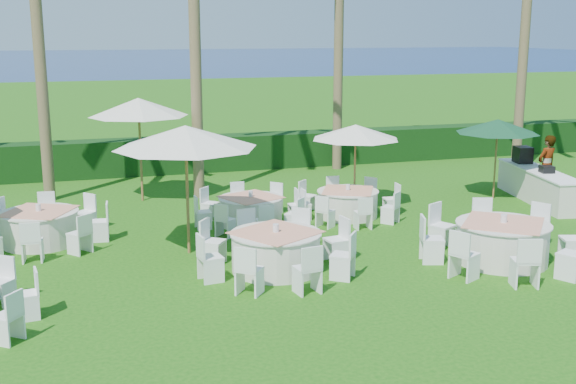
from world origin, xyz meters
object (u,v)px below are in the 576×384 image
at_px(banquet_table_f, 348,203).
at_px(staff_person, 547,166).
at_px(banquet_table_d, 40,227).
at_px(umbrella_green, 498,126).
at_px(banquet_table_c, 502,241).
at_px(umbrella_c, 139,107).
at_px(banquet_table_e, 251,210).
at_px(umbrella_d, 356,132).
at_px(buffet_table, 538,184).
at_px(umbrella_b, 186,137).
at_px(banquet_table_b, 276,250).

height_order(banquet_table_f, staff_person, staff_person).
relative_size(banquet_table_d, umbrella_green, 1.29).
bearing_deg(umbrella_green, banquet_table_c, -120.89).
xyz_separation_m(umbrella_c, staff_person, (11.40, -2.84, -1.78)).
relative_size(banquet_table_e, umbrella_d, 1.16).
distance_m(banquet_table_d, buffet_table, 13.47).
height_order(umbrella_c, buffet_table, umbrella_c).
bearing_deg(umbrella_c, banquet_table_c, -49.74).
height_order(umbrella_b, umbrella_c, umbrella_c).
bearing_deg(umbrella_d, banquet_table_c, -77.62).
bearing_deg(staff_person, umbrella_b, -2.24).
bearing_deg(banquet_table_c, umbrella_b, 157.72).
relative_size(banquet_table_b, staff_person, 1.81).
relative_size(umbrella_green, buffet_table, 0.59).
relative_size(banquet_table_b, umbrella_c, 1.11).
relative_size(banquet_table_c, banquet_table_d, 1.10).
relative_size(umbrella_d, staff_person, 1.34).
bearing_deg(banquet_table_b, banquet_table_e, 84.01).
relative_size(banquet_table_b, banquet_table_d, 1.06).
distance_m(banquet_table_e, staff_person, 9.09).
relative_size(umbrella_c, umbrella_green, 1.23).
bearing_deg(banquet_table_c, banquet_table_f, 110.97).
height_order(banquet_table_c, banquet_table_f, banquet_table_c).
height_order(banquet_table_e, umbrella_b, umbrella_b).
height_order(banquet_table_d, umbrella_c, umbrella_c).
relative_size(banquet_table_f, umbrella_b, 0.91).
xyz_separation_m(banquet_table_c, umbrella_b, (-6.20, 2.54, 2.11)).
height_order(banquet_table_b, buffet_table, buffet_table).
bearing_deg(banquet_table_c, banquet_table_d, 155.67).
distance_m(banquet_table_e, umbrella_d, 3.70).
distance_m(banquet_table_c, banquet_table_d, 10.25).
bearing_deg(umbrella_c, buffet_table, -17.21).
bearing_deg(banquet_table_e, banquet_table_d, -177.41).
bearing_deg(banquet_table_b, banquet_table_f, 50.55).
bearing_deg(umbrella_green, umbrella_c, 164.66).
distance_m(buffet_table, staff_person, 0.89).
bearing_deg(staff_person, buffet_table, 24.72).
height_order(banquet_table_f, buffet_table, buffet_table).
distance_m(banquet_table_b, umbrella_b, 3.12).
height_order(banquet_table_c, umbrella_c, umbrella_c).
xyz_separation_m(banquet_table_f, buffet_table, (5.84, 0.06, 0.12)).
height_order(banquet_table_c, buffet_table, buffet_table).
relative_size(banquet_table_c, staff_person, 1.89).
bearing_deg(banquet_table_c, umbrella_d, 102.38).
distance_m(banquet_table_e, banquet_table_f, 2.61).
relative_size(banquet_table_b, umbrella_green, 1.37).
relative_size(banquet_table_d, staff_person, 1.71).
bearing_deg(banquet_table_f, banquet_table_b, -129.45).
bearing_deg(banquet_table_c, banquet_table_e, 134.20).
bearing_deg(banquet_table_b, umbrella_green, 29.14).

